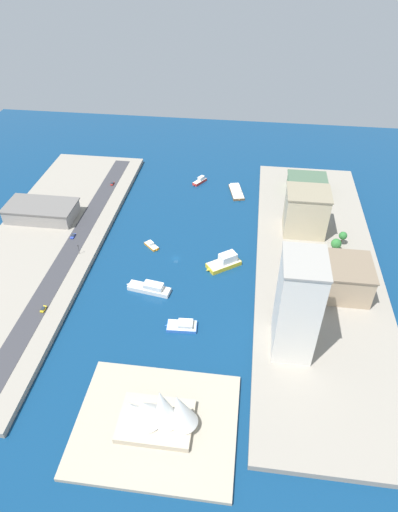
% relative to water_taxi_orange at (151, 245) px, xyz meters
% --- Properties ---
extents(ground_plane, '(440.00, 440.00, 0.00)m').
position_rel_water_taxi_orange_xyz_m(ground_plane, '(-16.88, 9.38, -1.08)').
color(ground_plane, navy).
extents(quay_west, '(70.00, 240.00, 3.28)m').
position_rel_water_taxi_orange_xyz_m(quay_west, '(-99.64, 9.38, 0.56)').
color(quay_west, gray).
rests_on(quay_west, ground_plane).
extents(quay_east, '(70.00, 240.00, 3.28)m').
position_rel_water_taxi_orange_xyz_m(quay_east, '(65.88, 9.38, 0.56)').
color(quay_east, gray).
rests_on(quay_east, ground_plane).
extents(peninsula_point, '(64.70, 52.73, 2.00)m').
position_rel_water_taxi_orange_xyz_m(peninsula_point, '(-27.36, 116.31, -0.08)').
color(peninsula_point, '#A89E89').
rests_on(peninsula_point, ground_plane).
extents(road_strip, '(11.54, 228.00, 0.15)m').
position_rel_water_taxi_orange_xyz_m(road_strip, '(46.31, 9.38, 2.27)').
color(road_strip, '#38383D').
rests_on(road_strip, quay_east).
extents(water_taxi_orange, '(10.53, 10.27, 3.15)m').
position_rel_water_taxi_orange_xyz_m(water_taxi_orange, '(0.00, 0.00, 0.00)').
color(water_taxi_orange, orange).
rests_on(water_taxi_orange, ground_plane).
extents(tugboat_red, '(10.08, 13.22, 4.57)m').
position_rel_water_taxi_orange_xyz_m(tugboat_red, '(-19.46, -83.07, 0.55)').
color(tugboat_red, red).
rests_on(tugboat_red, ground_plane).
extents(ferry_white_commuter, '(25.65, 10.07, 5.80)m').
position_rel_water_taxi_orange_xyz_m(ferry_white_commuter, '(-7.80, 39.07, 1.11)').
color(ferry_white_commuter, silver).
rests_on(ferry_white_commuter, ground_plane).
extents(barge_flat_brown, '(13.09, 23.51, 3.24)m').
position_rel_water_taxi_orange_xyz_m(barge_flat_brown, '(-47.80, -72.26, 0.22)').
color(barge_flat_brown, brown).
rests_on(barge_flat_brown, ground_plane).
extents(catamaran_blue, '(16.34, 8.34, 3.99)m').
position_rel_water_taxi_orange_xyz_m(catamaran_blue, '(-29.67, 63.04, 0.42)').
color(catamaran_blue, blue).
rests_on(catamaran_blue, ground_plane).
extents(ferry_yellow_fast, '(20.92, 18.67, 7.81)m').
position_rel_water_taxi_orange_xyz_m(ferry_yellow_fast, '(-46.39, 12.33, 1.79)').
color(ferry_yellow_fast, yellow).
rests_on(ferry_yellow_fast, ground_plane).
extents(apartment_midrise_tan, '(26.14, 26.99, 17.94)m').
position_rel_water_taxi_orange_xyz_m(apartment_midrise_tan, '(-110.42, 28.86, 11.20)').
color(apartment_midrise_tan, tan).
rests_on(apartment_midrise_tan, quay_west).
extents(carpark_squat_concrete, '(45.36, 24.27, 9.81)m').
position_rel_water_taxi_orange_xyz_m(carpark_squat_concrete, '(76.94, -17.96, 7.13)').
color(carpark_squat_concrete, gray).
rests_on(carpark_squat_concrete, quay_east).
extents(terminal_long_green, '(27.74, 21.60, 10.75)m').
position_rel_water_taxi_orange_xyz_m(terminal_long_green, '(-97.81, -75.83, 7.60)').
color(terminal_long_green, slate).
rests_on(terminal_long_green, quay_west).
extents(office_block_beige, '(26.30, 23.17, 27.98)m').
position_rel_water_taxi_orange_xyz_m(office_block_beige, '(-92.86, -25.21, 16.22)').
color(office_block_beige, '#C6B793').
rests_on(office_block_beige, quay_west).
extents(hotel_broad_white, '(18.34, 23.37, 51.47)m').
position_rel_water_taxi_orange_xyz_m(hotel_broad_white, '(-81.63, 70.16, 27.97)').
color(hotel_broad_white, silver).
rests_on(hotel_broad_white, quay_west).
extents(pickup_red, '(1.89, 4.60, 1.63)m').
position_rel_water_taxi_orange_xyz_m(pickup_red, '(43.75, -66.22, 3.13)').
color(pickup_red, black).
rests_on(pickup_red, road_strip).
extents(taxi_yellow_cab, '(1.94, 4.43, 1.70)m').
position_rel_water_taxi_orange_xyz_m(taxi_yellow_cab, '(42.06, 63.52, 3.17)').
color(taxi_yellow_cab, black).
rests_on(taxi_yellow_cab, road_strip).
extents(hatchback_blue, '(2.05, 4.91, 1.38)m').
position_rel_water_taxi_orange_xyz_m(hatchback_blue, '(49.46, 0.77, 3.04)').
color(hatchback_blue, black).
rests_on(hatchback_blue, road_strip).
extents(traffic_light_waterfront, '(0.36, 0.36, 6.50)m').
position_rel_water_taxi_orange_xyz_m(traffic_light_waterfront, '(39.63, 16.51, 6.54)').
color(traffic_light_waterfront, black).
rests_on(traffic_light_waterfront, quay_east).
extents(opera_landmark, '(31.84, 21.27, 22.24)m').
position_rel_water_taxi_orange_xyz_m(opera_landmark, '(-28.70, 116.31, 9.34)').
color(opera_landmark, '#BCAD93').
rests_on(opera_landmark, peninsula_point).
extents(park_tree_cluster, '(17.12, 22.03, 8.77)m').
position_rel_water_taxi_orange_xyz_m(park_tree_cluster, '(-109.31, -13.01, 7.62)').
color(park_tree_cluster, brown).
rests_on(park_tree_cluster, quay_west).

